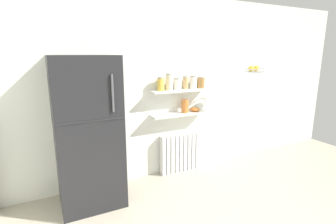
{
  "coord_description": "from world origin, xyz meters",
  "views": [
    {
      "loc": [
        -1.6,
        -1.32,
        1.8
      ],
      "look_at": [
        -0.15,
        1.6,
        1.05
      ],
      "focal_mm": 27.27,
      "sensor_mm": 36.0,
      "label": 1
    }
  ],
  "objects_px": {
    "refrigerator": "(88,133)",
    "storage_jar_0": "(161,84)",
    "storage_jar_5": "(201,82)",
    "shelf_bowl": "(195,109)",
    "radiator": "(180,153)",
    "storage_jar_2": "(177,84)",
    "storage_jar_4": "(193,82)",
    "storage_jar_1": "(169,82)",
    "hanging_fruit_basket": "(254,69)",
    "vase": "(185,106)",
    "storage_jar_3": "(185,83)"
  },
  "relations": [
    {
      "from": "hanging_fruit_basket",
      "to": "vase",
      "type": "bearing_deg",
      "value": 153.62
    },
    {
      "from": "radiator",
      "to": "storage_jar_3",
      "type": "relative_size",
      "value": 3.36
    },
    {
      "from": "radiator",
      "to": "storage_jar_1",
      "type": "bearing_deg",
      "value": -171.41
    },
    {
      "from": "radiator",
      "to": "vase",
      "type": "xyz_separation_m",
      "value": [
        0.06,
        -0.03,
        0.74
      ]
    },
    {
      "from": "storage_jar_5",
      "to": "vase",
      "type": "distance_m",
      "value": 0.43
    },
    {
      "from": "storage_jar_0",
      "to": "shelf_bowl",
      "type": "relative_size",
      "value": 1.34
    },
    {
      "from": "storage_jar_4",
      "to": "storage_jar_3",
      "type": "bearing_deg",
      "value": 180.0
    },
    {
      "from": "radiator",
      "to": "hanging_fruit_basket",
      "type": "distance_m",
      "value": 1.66
    },
    {
      "from": "storage_jar_5",
      "to": "shelf_bowl",
      "type": "relative_size",
      "value": 1.21
    },
    {
      "from": "refrigerator",
      "to": "storage_jar_4",
      "type": "relative_size",
      "value": 9.2
    },
    {
      "from": "vase",
      "to": "radiator",
      "type": "bearing_deg",
      "value": 154.73
    },
    {
      "from": "storage_jar_3",
      "to": "storage_jar_4",
      "type": "height_order",
      "value": "storage_jar_4"
    },
    {
      "from": "storage_jar_1",
      "to": "storage_jar_4",
      "type": "relative_size",
      "value": 1.23
    },
    {
      "from": "refrigerator",
      "to": "vase",
      "type": "relative_size",
      "value": 9.07
    },
    {
      "from": "storage_jar_4",
      "to": "storage_jar_1",
      "type": "bearing_deg",
      "value": 180.0
    },
    {
      "from": "storage_jar_4",
      "to": "vase",
      "type": "relative_size",
      "value": 0.99
    },
    {
      "from": "storage_jar_5",
      "to": "storage_jar_3",
      "type": "bearing_deg",
      "value": -180.0
    },
    {
      "from": "refrigerator",
      "to": "storage_jar_5",
      "type": "distance_m",
      "value": 1.8
    },
    {
      "from": "radiator",
      "to": "storage_jar_0",
      "type": "height_order",
      "value": "storage_jar_0"
    },
    {
      "from": "radiator",
      "to": "shelf_bowl",
      "type": "bearing_deg",
      "value": -7.01
    },
    {
      "from": "storage_jar_1",
      "to": "storage_jar_5",
      "type": "xyz_separation_m",
      "value": [
        0.53,
        0.0,
        -0.03
      ]
    },
    {
      "from": "hanging_fruit_basket",
      "to": "storage_jar_3",
      "type": "bearing_deg",
      "value": 153.55
    },
    {
      "from": "storage_jar_3",
      "to": "vase",
      "type": "xyz_separation_m",
      "value": [
        -0.0,
        0.0,
        -0.35
      ]
    },
    {
      "from": "refrigerator",
      "to": "storage_jar_4",
      "type": "height_order",
      "value": "refrigerator"
    },
    {
      "from": "refrigerator",
      "to": "storage_jar_0",
      "type": "distance_m",
      "value": 1.18
    },
    {
      "from": "storage_jar_1",
      "to": "storage_jar_4",
      "type": "height_order",
      "value": "storage_jar_1"
    },
    {
      "from": "storage_jar_2",
      "to": "shelf_bowl",
      "type": "distance_m",
      "value": 0.51
    },
    {
      "from": "radiator",
      "to": "shelf_bowl",
      "type": "relative_size",
      "value": 4.45
    },
    {
      "from": "storage_jar_1",
      "to": "storage_jar_5",
      "type": "relative_size",
      "value": 1.37
    },
    {
      "from": "radiator",
      "to": "shelf_bowl",
      "type": "height_order",
      "value": "shelf_bowl"
    },
    {
      "from": "storage_jar_1",
      "to": "shelf_bowl",
      "type": "height_order",
      "value": "storage_jar_1"
    },
    {
      "from": "vase",
      "to": "storage_jar_3",
      "type": "bearing_deg",
      "value": -0.0
    },
    {
      "from": "radiator",
      "to": "storage_jar_5",
      "type": "height_order",
      "value": "storage_jar_5"
    },
    {
      "from": "storage_jar_0",
      "to": "storage_jar_5",
      "type": "bearing_deg",
      "value": 0.0
    },
    {
      "from": "radiator",
      "to": "storage_jar_4",
      "type": "relative_size",
      "value": 3.29
    },
    {
      "from": "storage_jar_0",
      "to": "hanging_fruit_basket",
      "type": "distance_m",
      "value": 1.37
    },
    {
      "from": "storage_jar_2",
      "to": "shelf_bowl",
      "type": "bearing_deg",
      "value": 0.0
    },
    {
      "from": "radiator",
      "to": "storage_jar_5",
      "type": "distance_m",
      "value": 1.13
    },
    {
      "from": "storage_jar_2",
      "to": "shelf_bowl",
      "type": "height_order",
      "value": "storage_jar_2"
    },
    {
      "from": "hanging_fruit_basket",
      "to": "storage_jar_5",
      "type": "bearing_deg",
      "value": 144.61
    },
    {
      "from": "radiator",
      "to": "storage_jar_0",
      "type": "distance_m",
      "value": 1.13
    },
    {
      "from": "radiator",
      "to": "hanging_fruit_basket",
      "type": "height_order",
      "value": "hanging_fruit_basket"
    },
    {
      "from": "radiator",
      "to": "storage_jar_2",
      "type": "distance_m",
      "value": 1.08
    },
    {
      "from": "storage_jar_1",
      "to": "radiator",
      "type": "bearing_deg",
      "value": 8.59
    },
    {
      "from": "storage_jar_5",
      "to": "hanging_fruit_basket",
      "type": "distance_m",
      "value": 0.79
    },
    {
      "from": "storage_jar_5",
      "to": "shelf_bowl",
      "type": "height_order",
      "value": "storage_jar_5"
    },
    {
      "from": "vase",
      "to": "refrigerator",
      "type": "bearing_deg",
      "value": -171.33
    },
    {
      "from": "storage_jar_4",
      "to": "vase",
      "type": "distance_m",
      "value": 0.37
    },
    {
      "from": "storage_jar_2",
      "to": "storage_jar_4",
      "type": "relative_size",
      "value": 0.88
    },
    {
      "from": "vase",
      "to": "shelf_bowl",
      "type": "bearing_deg",
      "value": 0.0
    }
  ]
}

